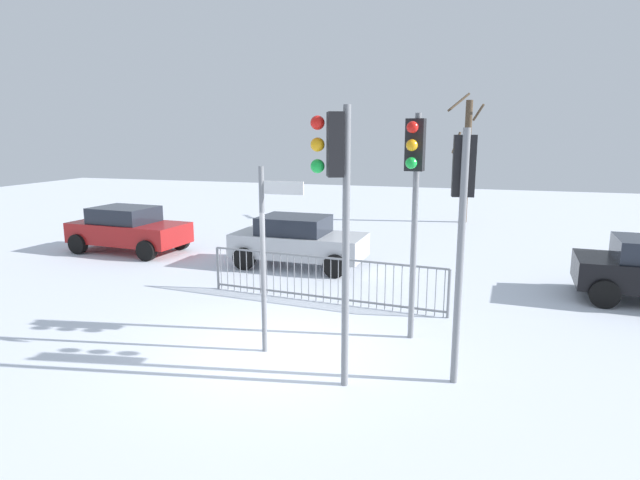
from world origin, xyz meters
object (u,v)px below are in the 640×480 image
object	(u,v)px
traffic_light_mid_left	(336,185)
bare_tree_left	(466,159)
car_red_far	(128,229)
traffic_light_foreground_right	(414,177)
traffic_light_foreground_left	(462,199)
car_silver_near	(298,240)
direction_sign_post	(266,251)

from	to	relation	value
traffic_light_mid_left	bare_tree_left	world-z (taller)	bare_tree_left
car_red_far	bare_tree_left	xyz separation A→B (m)	(10.28, 9.25, 1.97)
traffic_light_mid_left	bare_tree_left	bearing A→B (deg)	-26.62
bare_tree_left	traffic_light_foreground_right	bearing A→B (deg)	-92.06
car_red_far	traffic_light_foreground_right	bearing A→B (deg)	-22.67
traffic_light_foreground_left	traffic_light_mid_left	world-z (taller)	traffic_light_mid_left
car_silver_near	traffic_light_mid_left	bearing A→B (deg)	-64.64
traffic_light_foreground_left	car_red_far	bearing A→B (deg)	142.31
traffic_light_foreground_right	car_silver_near	size ratio (longest dim) A/B	1.08
traffic_light_foreground_right	bare_tree_left	world-z (taller)	bare_tree_left
traffic_light_mid_left	car_red_far	size ratio (longest dim) A/B	1.07
traffic_light_foreground_left	traffic_light_foreground_right	distance (m)	1.62
direction_sign_post	car_red_far	bearing A→B (deg)	140.45
traffic_light_mid_left	direction_sign_post	size ratio (longest dim) A/B	1.28
traffic_light_foreground_right	car_red_far	distance (m)	11.20
traffic_light_mid_left	car_red_far	world-z (taller)	traffic_light_mid_left
traffic_light_foreground_left	direction_sign_post	xyz separation A→B (m)	(-3.21, 0.11, -1.02)
direction_sign_post	car_red_far	xyz separation A→B (m)	(-7.44, 6.21, -1.06)
traffic_light_foreground_left	direction_sign_post	world-z (taller)	traffic_light_foreground_left
traffic_light_mid_left	car_silver_near	world-z (taller)	traffic_light_mid_left
direction_sign_post	bare_tree_left	world-z (taller)	bare_tree_left
traffic_light_foreground_right	traffic_light_mid_left	xyz separation A→B (m)	(-0.85, -2.14, 0.03)
car_red_far	traffic_light_foreground_left	bearing A→B (deg)	-26.42
traffic_light_mid_left	car_red_far	bearing A→B (deg)	29.58
traffic_light_foreground_right	car_red_far	xyz separation A→B (m)	(-9.77, 4.97, -2.28)
car_red_far	traffic_light_mid_left	bearing A→B (deg)	-34.27
direction_sign_post	traffic_light_mid_left	bearing A→B (deg)	-30.98
traffic_light_mid_left	car_silver_near	distance (m)	7.84
car_red_far	car_silver_near	xyz separation A→B (m)	(5.94, -0.24, 0.00)
car_red_far	car_silver_near	bearing A→B (deg)	1.97
traffic_light_foreground_left	bare_tree_left	distance (m)	15.58
traffic_light_foreground_left	car_silver_near	bearing A→B (deg)	120.77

